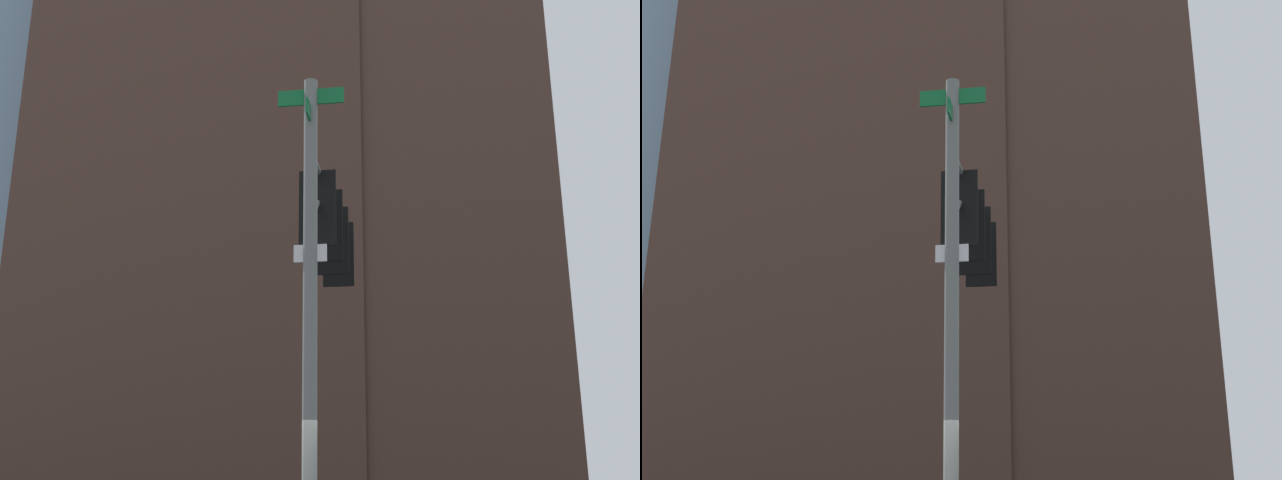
% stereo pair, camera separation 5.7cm
% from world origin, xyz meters
% --- Properties ---
extents(signal_pole_assembly, '(4.18, 0.95, 7.28)m').
position_xyz_m(signal_pole_assembly, '(-1.66, 0.47, 5.10)').
color(signal_pole_assembly, slate).
rests_on(signal_pole_assembly, ground_plane).
extents(building_brick_nearside, '(18.64, 17.18, 52.26)m').
position_xyz_m(building_brick_nearside, '(-34.73, 1.04, 26.13)').
color(building_brick_nearside, '#4C3328').
rests_on(building_brick_nearside, ground_plane).
extents(building_brick_midblock, '(21.75, 17.63, 43.77)m').
position_xyz_m(building_brick_midblock, '(-36.07, -8.53, 21.88)').
color(building_brick_midblock, '#4C3328').
rests_on(building_brick_midblock, ground_plane).
extents(building_glass_tower, '(30.05, 27.16, 59.56)m').
position_xyz_m(building_glass_tower, '(-43.08, -16.00, 29.78)').
color(building_glass_tower, '#7A99B2').
rests_on(building_glass_tower, ground_plane).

